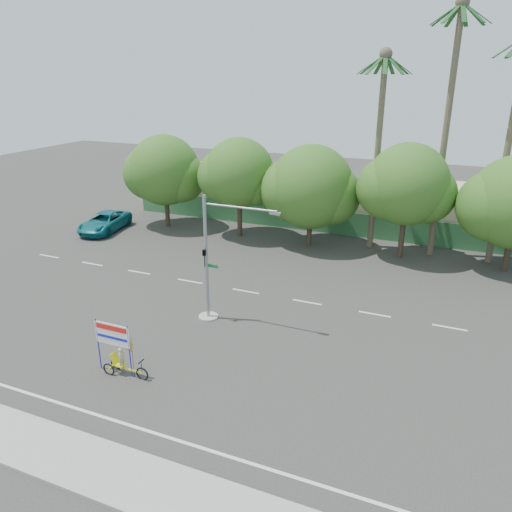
% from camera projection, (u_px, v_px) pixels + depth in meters
% --- Properties ---
extents(ground, '(120.00, 120.00, 0.00)m').
position_uv_depth(ground, '(215.00, 363.00, 23.52)').
color(ground, '#33302D').
rests_on(ground, ground).
extents(sidewalk_near, '(50.00, 2.40, 0.12)m').
position_uv_depth(sidewalk_near, '(114.00, 474.00, 17.03)').
color(sidewalk_near, gray).
rests_on(sidewalk_near, ground).
extents(fence, '(38.00, 0.08, 2.00)m').
position_uv_depth(fence, '(333.00, 222.00, 41.70)').
color(fence, '#336B3D').
rests_on(fence, ground).
extents(building_left, '(12.00, 8.00, 4.00)m').
position_uv_depth(building_left, '(246.00, 189.00, 48.88)').
color(building_left, '#C4B59C').
rests_on(building_left, ground).
extents(building_right, '(14.00, 8.00, 3.60)m').
position_uv_depth(building_right, '(439.00, 210.00, 42.38)').
color(building_right, '#C4B59C').
rests_on(building_right, ground).
extents(tree_far_left, '(7.14, 6.00, 7.96)m').
position_uv_depth(tree_far_left, '(164.00, 172.00, 42.49)').
color(tree_far_left, '#473828').
rests_on(tree_far_left, ground).
extents(tree_left, '(6.66, 5.60, 8.07)m').
position_uv_depth(tree_left, '(239.00, 175.00, 39.83)').
color(tree_left, '#473828').
rests_on(tree_left, ground).
extents(tree_center, '(7.62, 6.40, 7.85)m').
position_uv_depth(tree_center, '(310.00, 189.00, 37.85)').
color(tree_center, '#473828').
rests_on(tree_center, ground).
extents(tree_right, '(6.90, 5.80, 8.36)m').
position_uv_depth(tree_right, '(406.00, 187.00, 35.02)').
color(tree_right, '#473828').
rests_on(tree_right, ground).
extents(palm_tall, '(3.73, 3.79, 17.45)m').
position_uv_depth(palm_tall, '(449.00, 109.00, 33.73)').
color(palm_tall, '#70604C').
rests_on(palm_tall, ground).
extents(palm_mid, '(3.73, 3.79, 15.45)m').
position_uv_depth(palm_mid, '(511.00, 128.00, 32.64)').
color(palm_mid, '#70604C').
rests_on(palm_mid, ground).
extents(palm_short, '(3.73, 3.79, 14.45)m').
position_uv_depth(palm_short, '(379.00, 131.00, 35.94)').
color(palm_short, '#70604C').
rests_on(palm_short, ground).
extents(traffic_signal, '(4.72, 1.10, 7.00)m').
position_uv_depth(traffic_signal, '(212.00, 270.00, 26.73)').
color(traffic_signal, gray).
rests_on(traffic_signal, ground).
extents(trike_billboard, '(2.66, 0.60, 2.62)m').
position_uv_depth(trike_billboard, '(119.00, 353.00, 22.37)').
color(trike_billboard, black).
rests_on(trike_billboard, ground).
extents(pickup_truck, '(3.42, 5.98, 1.57)m').
position_uv_depth(pickup_truck, '(105.00, 222.00, 42.53)').
color(pickup_truck, '#106876').
rests_on(pickup_truck, ground).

